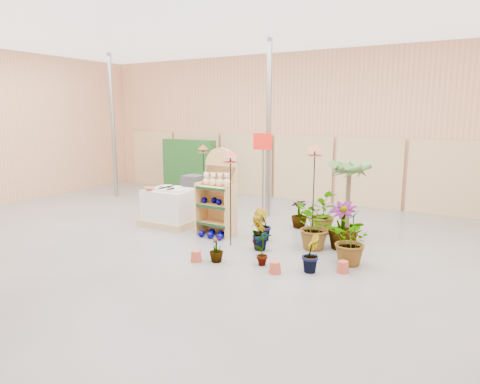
% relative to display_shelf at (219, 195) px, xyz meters
% --- Properties ---
extents(room, '(15.20, 12.10, 4.70)m').
position_rel_display_shelf_xyz_m(room, '(0.25, -0.60, 1.33)').
color(room, slate).
rests_on(room, ground).
extents(display_shelf, '(0.83, 0.54, 1.93)m').
position_rel_display_shelf_xyz_m(display_shelf, '(0.00, 0.00, 0.00)').
color(display_shelf, tan).
rests_on(display_shelf, ground).
extents(teddy_bears, '(0.72, 0.19, 0.31)m').
position_rel_display_shelf_xyz_m(teddy_bears, '(0.03, -0.09, 0.34)').
color(teddy_bears, beige).
rests_on(teddy_bears, display_shelf).
extents(gazing_balls_shelf, '(0.71, 0.24, 0.13)m').
position_rel_display_shelf_xyz_m(gazing_balls_shelf, '(-0.00, -0.11, -0.12)').
color(gazing_balls_shelf, '#010062').
rests_on(gazing_balls_shelf, display_shelf).
extents(gazing_balls_floor, '(0.63, 0.39, 0.15)m').
position_rel_display_shelf_xyz_m(gazing_balls_floor, '(0.07, -0.38, -0.81)').
color(gazing_balls_floor, '#010062').
rests_on(gazing_balls_floor, ground).
extents(pallet_stack, '(1.25, 1.04, 0.91)m').
position_rel_display_shelf_xyz_m(pallet_stack, '(-1.42, 0.04, -0.44)').
color(pallet_stack, tan).
rests_on(pallet_stack, ground).
extents(charcoal_planters, '(0.80, 0.50, 1.00)m').
position_rel_display_shelf_xyz_m(charcoal_planters, '(-1.91, 1.51, -0.47)').
color(charcoal_planters, '#303032').
rests_on(charcoal_planters, ground).
extents(trellis_stock, '(2.00, 0.30, 1.80)m').
position_rel_display_shelf_xyz_m(trellis_stock, '(-3.55, 3.69, 0.02)').
color(trellis_stock, '#1D501C').
rests_on(trellis_stock, ground).
extents(offer_sign, '(0.50, 0.08, 2.20)m').
position_rel_display_shelf_xyz_m(offer_sign, '(0.35, 1.47, 0.69)').
color(offer_sign, gray).
rests_on(offer_sign, ground).
extents(bird_table_front, '(0.34, 0.34, 1.97)m').
position_rel_display_shelf_xyz_m(bird_table_front, '(0.69, -0.66, 0.94)').
color(bird_table_front, black).
rests_on(bird_table_front, ground).
extents(bird_table_right, '(0.34, 0.34, 2.09)m').
position_rel_display_shelf_xyz_m(bird_table_right, '(2.11, 0.27, 1.05)').
color(bird_table_right, black).
rests_on(bird_table_right, ground).
extents(bird_table_back, '(0.34, 0.34, 1.73)m').
position_rel_display_shelf_xyz_m(bird_table_back, '(-2.44, 2.95, 0.72)').
color(bird_table_back, black).
rests_on(bird_table_back, ground).
extents(palm, '(0.70, 0.70, 1.79)m').
position_rel_display_shelf_xyz_m(palm, '(2.60, 1.10, 0.64)').
color(palm, brown).
rests_on(palm, ground).
extents(potted_plant_0, '(0.25, 0.37, 0.71)m').
position_rel_display_shelf_xyz_m(potted_plant_0, '(1.28, -0.58, -0.53)').
color(potted_plant_0, '#497938').
rests_on(potted_plant_0, ground).
extents(potted_plant_1, '(0.47, 0.50, 0.71)m').
position_rel_display_shelf_xyz_m(potted_plant_1, '(1.38, -0.66, -0.53)').
color(potted_plant_1, '#497938').
rests_on(potted_plant_1, ground).
extents(potted_plant_2, '(0.97, 1.04, 0.95)m').
position_rel_display_shelf_xyz_m(potted_plant_2, '(2.29, -0.07, -0.41)').
color(potted_plant_2, '#497938').
rests_on(potted_plant_2, ground).
extents(potted_plant_3, '(0.60, 0.60, 0.96)m').
position_rel_display_shelf_xyz_m(potted_plant_3, '(2.73, 0.26, -0.40)').
color(potted_plant_3, '#497938').
rests_on(potted_plant_3, ground).
extents(potted_plant_4, '(0.26, 0.38, 0.71)m').
position_rel_display_shelf_xyz_m(potted_plant_4, '(2.81, 0.85, -0.53)').
color(potted_plant_4, '#497938').
rests_on(potted_plant_4, ground).
extents(potted_plant_5, '(0.41, 0.35, 0.68)m').
position_rel_display_shelf_xyz_m(potted_plant_5, '(1.09, -0.01, -0.54)').
color(potted_plant_5, '#497938').
rests_on(potted_plant_5, ground).
extents(potted_plant_6, '(1.06, 1.07, 0.90)m').
position_rel_display_shelf_xyz_m(potted_plant_6, '(1.99, 1.16, -0.43)').
color(potted_plant_6, '#497938').
rests_on(potted_plant_6, ground).
extents(potted_plant_7, '(0.32, 0.32, 0.47)m').
position_rel_display_shelf_xyz_m(potted_plant_7, '(0.97, -1.63, -0.65)').
color(potted_plant_7, '#497938').
rests_on(potted_plant_7, ground).
extents(potted_plant_8, '(0.38, 0.41, 0.64)m').
position_rel_display_shelf_xyz_m(potted_plant_8, '(1.79, -1.37, -0.56)').
color(potted_plant_8, '#497938').
rests_on(potted_plant_8, ground).
extents(potted_plant_9, '(0.34, 0.40, 0.65)m').
position_rel_display_shelf_xyz_m(potted_plant_9, '(2.64, -1.24, -0.56)').
color(potted_plant_9, '#497938').
rests_on(potted_plant_9, ground).
extents(potted_plant_10, '(0.94, 0.87, 0.89)m').
position_rel_display_shelf_xyz_m(potted_plant_10, '(3.17, -0.56, -0.44)').
color(potted_plant_10, '#497938').
rests_on(potted_plant_10, ground).
extents(potted_plant_11, '(0.54, 0.54, 0.68)m').
position_rel_display_shelf_xyz_m(potted_plant_11, '(1.40, 1.33, -0.54)').
color(potted_plant_11, '#497938').
rests_on(potted_plant_11, ground).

